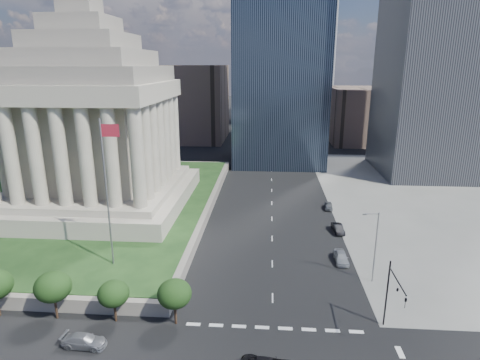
# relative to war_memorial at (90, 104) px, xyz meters

# --- Properties ---
(ground) EXTENTS (500.00, 500.00, 0.00)m
(ground) POSITION_rel_war_memorial_xyz_m (34.00, 52.00, -21.40)
(ground) COLOR black
(ground) RESTS_ON ground
(plaza_terrace) EXTENTS (66.00, 70.00, 1.80)m
(plaza_terrace) POSITION_rel_war_memorial_xyz_m (-11.00, 2.00, -20.50)
(plaza_terrace) COLOR #676158
(plaza_terrace) RESTS_ON ground
(plaza_lawn) EXTENTS (64.00, 68.00, 0.10)m
(plaza_lawn) POSITION_rel_war_memorial_xyz_m (-11.00, 2.00, -19.55)
(plaza_lawn) COLOR black
(plaza_lawn) RESTS_ON plaza_terrace
(war_memorial) EXTENTS (34.00, 34.00, 39.00)m
(war_memorial) POSITION_rel_war_memorial_xyz_m (0.00, 0.00, 0.00)
(war_memorial) COLOR gray
(war_memorial) RESTS_ON plaza_lawn
(flagpole) EXTENTS (2.52, 0.24, 20.00)m
(flagpole) POSITION_rel_war_memorial_xyz_m (12.17, -24.00, -8.29)
(flagpole) COLOR slate
(flagpole) RESTS_ON plaza_lawn
(midrise_glass) EXTENTS (26.00, 26.00, 60.00)m
(midrise_glass) POSITION_rel_war_memorial_xyz_m (36.00, 47.00, 8.60)
(midrise_glass) COLOR black
(midrise_glass) RESTS_ON ground
(building_filler_ne) EXTENTS (20.00, 30.00, 20.00)m
(building_filler_ne) POSITION_rel_war_memorial_xyz_m (66.00, 82.00, -11.40)
(building_filler_ne) COLOR brown
(building_filler_ne) RESTS_ON ground
(building_filler_nw) EXTENTS (24.00, 30.00, 28.00)m
(building_filler_nw) POSITION_rel_war_memorial_xyz_m (4.00, 82.00, -7.40)
(building_filler_nw) COLOR brown
(building_filler_nw) RESTS_ON ground
(traffic_signal_ne) EXTENTS (0.30, 5.74, 8.00)m
(traffic_signal_ne) POSITION_rel_war_memorial_xyz_m (46.50, -34.30, -16.15)
(traffic_signal_ne) COLOR black
(traffic_signal_ne) RESTS_ON ground
(street_lamp_north) EXTENTS (2.13, 0.22, 10.00)m
(street_lamp_north) POSITION_rel_war_memorial_xyz_m (47.33, -23.00, -15.74)
(street_lamp_north) COLOR slate
(street_lamp_north) RESTS_ON ground
(suv_grey) EXTENTS (2.15, 4.79, 1.36)m
(suv_grey) POSITION_rel_war_memorial_xyz_m (14.35, -38.50, -20.72)
(suv_grey) COLOR slate
(suv_grey) RESTS_ON ground
(parked_sedan_near) EXTENTS (1.86, 4.63, 1.58)m
(parked_sedan_near) POSITION_rel_war_memorial_xyz_m (44.22, -17.62, -20.61)
(parked_sedan_near) COLOR #9DA1A6
(parked_sedan_near) RESTS_ON ground
(parked_sedan_mid) EXTENTS (4.48, 1.97, 1.43)m
(parked_sedan_mid) POSITION_rel_war_memorial_xyz_m (45.50, -6.55, -20.69)
(parked_sedan_mid) COLOR black
(parked_sedan_mid) RESTS_ON ground
(parked_sedan_far) EXTENTS (1.89, 4.02, 1.33)m
(parked_sedan_far) POSITION_rel_war_memorial_xyz_m (45.50, 5.28, -20.74)
(parked_sedan_far) COLOR #575A5E
(parked_sedan_far) RESTS_ON ground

